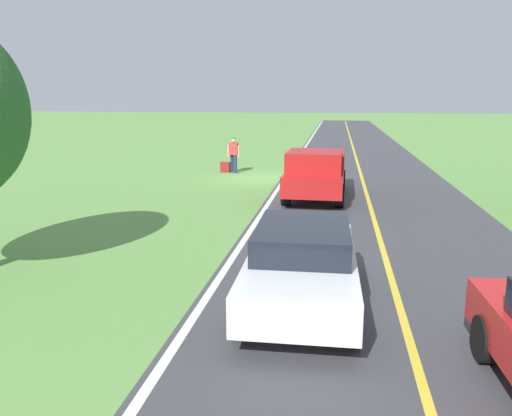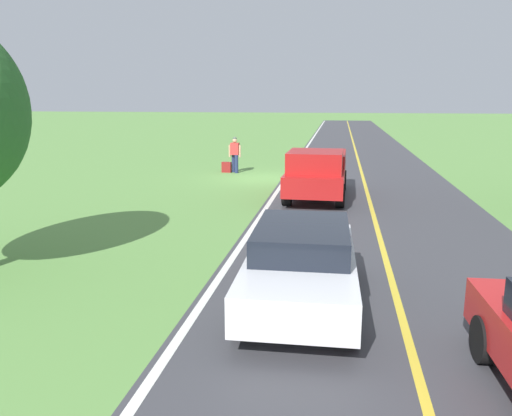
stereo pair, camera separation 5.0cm
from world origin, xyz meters
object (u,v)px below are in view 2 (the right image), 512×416
(suitcase_carried, at_px, (227,167))
(sedan_ahead_same_lane, at_px, (301,263))
(hitchhiker_walking, at_px, (235,153))
(pickup_truck_passing, at_px, (317,172))

(suitcase_carried, bearing_deg, sedan_ahead_same_lane, 22.38)
(suitcase_carried, xyz_separation_m, sedan_ahead_same_lane, (-4.84, 15.67, 0.50))
(hitchhiker_walking, relative_size, sedan_ahead_same_lane, 0.39)
(sedan_ahead_same_lane, bearing_deg, hitchhiker_walking, -74.32)
(hitchhiker_walking, bearing_deg, sedan_ahead_same_lane, 105.68)
(hitchhiker_walking, xyz_separation_m, pickup_truck_passing, (-4.24, 5.93, -0.01))
(hitchhiker_walking, bearing_deg, suitcase_carried, 5.63)
(hitchhiker_walking, distance_m, sedan_ahead_same_lane, 16.32)
(hitchhiker_walking, height_order, sedan_ahead_same_lane, hitchhiker_walking)
(hitchhiker_walking, xyz_separation_m, sedan_ahead_same_lane, (-4.41, 15.71, -0.23))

